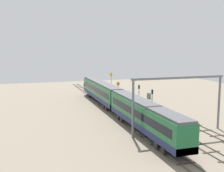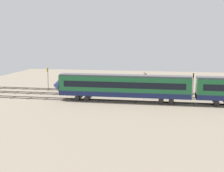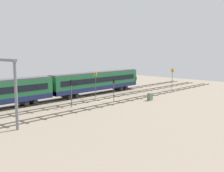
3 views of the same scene
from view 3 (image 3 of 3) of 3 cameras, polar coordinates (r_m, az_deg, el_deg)
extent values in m
plane|color=gray|center=(55.60, -2.37, -2.69)|extent=(91.66, 91.66, 0.00)
cube|color=#59544C|center=(51.76, 2.05, -3.36)|extent=(75.66, 0.07, 0.16)
cube|color=#59544C|center=(52.70, 0.87, -3.16)|extent=(75.66, 0.07, 0.16)
cube|color=#473828|center=(38.87, -21.27, -7.66)|extent=(0.24, 2.40, 0.08)
cube|color=#473828|center=(40.10, -17.65, -7.03)|extent=(0.24, 2.40, 0.08)
cube|color=#473828|center=(41.49, -14.25, -6.42)|extent=(0.24, 2.40, 0.08)
cube|color=#473828|center=(43.01, -11.10, -5.83)|extent=(0.24, 2.40, 0.08)
cube|color=#473828|center=(44.66, -8.18, -5.26)|extent=(0.24, 2.40, 0.08)
cube|color=#473828|center=(46.41, -5.47, -4.73)|extent=(0.24, 2.40, 0.08)
cube|color=#473828|center=(48.27, -2.98, -4.22)|extent=(0.24, 2.40, 0.08)
cube|color=#473828|center=(50.21, -0.67, -3.75)|extent=(0.24, 2.40, 0.08)
cube|color=#473828|center=(52.24, 1.46, -3.31)|extent=(0.24, 2.40, 0.08)
cube|color=#473828|center=(54.33, 3.42, -2.89)|extent=(0.24, 2.40, 0.08)
cube|color=#473828|center=(56.48, 5.24, -2.51)|extent=(0.24, 2.40, 0.08)
cube|color=#473828|center=(58.69, 6.92, -2.15)|extent=(0.24, 2.40, 0.08)
cube|color=#473828|center=(60.95, 8.48, -1.81)|extent=(0.24, 2.40, 0.08)
cube|color=#473828|center=(63.25, 9.92, -1.50)|extent=(0.24, 2.40, 0.08)
cube|color=#473828|center=(65.59, 11.26, -1.21)|extent=(0.24, 2.40, 0.08)
cube|color=#473828|center=(67.96, 12.51, -0.94)|extent=(0.24, 2.40, 0.08)
cube|color=#473828|center=(70.37, 13.67, -0.69)|extent=(0.24, 2.40, 0.08)
cube|color=#473828|center=(72.80, 14.76, -0.45)|extent=(0.24, 2.40, 0.08)
cube|color=#473828|center=(75.26, 15.77, -0.23)|extent=(0.24, 2.40, 0.08)
cube|color=#473828|center=(77.74, 16.72, -0.03)|extent=(0.24, 2.40, 0.08)
cube|color=#473828|center=(80.25, 17.61, 0.17)|extent=(0.24, 2.40, 0.08)
cube|color=#473828|center=(82.77, 18.45, 0.35)|extent=(0.24, 2.40, 0.08)
cube|color=#59544C|center=(55.09, -1.85, -2.70)|extent=(75.66, 0.07, 0.16)
cube|color=#59544C|center=(56.09, -2.89, -2.51)|extent=(75.66, 0.07, 0.16)
cube|color=#473828|center=(44.69, -20.00, -5.64)|extent=(0.24, 2.40, 0.08)
cube|color=#473828|center=(46.03, -16.76, -5.12)|extent=(0.24, 2.40, 0.08)
cube|color=#473828|center=(47.51, -13.73, -4.62)|extent=(0.24, 2.40, 0.08)
cube|color=#473828|center=(49.12, -10.88, -4.14)|extent=(0.24, 2.40, 0.08)
cube|color=#473828|center=(50.85, -8.23, -3.68)|extent=(0.24, 2.40, 0.08)
cube|color=#473828|center=(52.68, -5.76, -3.25)|extent=(0.24, 2.40, 0.08)
cube|color=#473828|center=(54.60, -3.46, -2.84)|extent=(0.24, 2.40, 0.08)
cube|color=#473828|center=(56.61, -1.32, -2.45)|extent=(0.24, 2.40, 0.08)
cube|color=#473828|center=(58.69, 0.67, -2.09)|extent=(0.24, 2.40, 0.08)
cube|color=#473828|center=(60.85, 2.52, -1.75)|extent=(0.24, 2.40, 0.08)
cube|color=#473828|center=(63.06, 4.24, -1.44)|extent=(0.24, 2.40, 0.08)
cube|color=#473828|center=(65.32, 5.84, -1.14)|extent=(0.24, 2.40, 0.08)
cube|color=#473828|center=(67.64, 7.33, -0.86)|extent=(0.24, 2.40, 0.08)
cube|color=#473828|center=(70.00, 8.72, -0.60)|extent=(0.24, 2.40, 0.08)
cube|color=#473828|center=(72.40, 10.02, -0.36)|extent=(0.24, 2.40, 0.08)
cube|color=#473828|center=(74.84, 11.24, -0.13)|extent=(0.24, 2.40, 0.08)
cube|color=#473828|center=(77.31, 12.38, 0.08)|extent=(0.24, 2.40, 0.08)
cube|color=#473828|center=(79.81, 13.45, 0.28)|extent=(0.24, 2.40, 0.08)
cube|color=#473828|center=(82.33, 14.45, 0.46)|extent=(0.24, 2.40, 0.08)
cube|color=#473828|center=(84.88, 15.40, 0.64)|extent=(0.24, 2.40, 0.08)
cube|color=#59544C|center=(58.64, -5.28, -2.09)|extent=(75.66, 0.07, 0.16)
cube|color=#59544C|center=(59.71, -6.20, -1.93)|extent=(75.66, 0.07, 0.16)
cube|color=#473828|center=(50.54, -19.09, -4.10)|extent=(0.24, 2.40, 0.08)
cube|color=#473828|center=(52.19, -15.75, -3.60)|extent=(0.24, 2.40, 0.08)
cube|color=#473828|center=(54.00, -12.63, -3.13)|extent=(0.24, 2.40, 0.08)
cube|color=#473828|center=(55.97, -9.72, -2.68)|extent=(0.24, 2.40, 0.08)
cube|color=#473828|center=(58.08, -7.02, -2.25)|extent=(0.24, 2.40, 0.08)
cube|color=#473828|center=(60.31, -4.52, -1.85)|extent=(0.24, 2.40, 0.08)
cube|color=#473828|center=(62.65, -2.20, -1.48)|extent=(0.24, 2.40, 0.08)
cube|color=#473828|center=(65.08, -0.04, -1.13)|extent=(0.24, 2.40, 0.08)
cube|color=#473828|center=(67.61, 1.95, -0.81)|extent=(0.24, 2.40, 0.08)
cube|color=#473828|center=(70.21, 3.79, -0.51)|extent=(0.24, 2.40, 0.08)
cube|color=#473828|center=(72.88, 5.51, -0.23)|extent=(0.24, 2.40, 0.08)
cube|color=#473828|center=(75.61, 7.10, 0.03)|extent=(0.24, 2.40, 0.08)
cube|color=#473828|center=(78.40, 8.57, 0.27)|extent=(0.24, 2.40, 0.08)
cube|color=#473828|center=(81.24, 9.95, 0.50)|extent=(0.24, 2.40, 0.08)
cube|color=#473828|center=(84.12, 11.23, 0.71)|extent=(0.24, 2.40, 0.08)
cube|color=#473828|center=(87.05, 12.43, 0.90)|extent=(0.24, 2.40, 0.08)
cube|color=#1E6638|center=(61.39, -3.04, 0.98)|extent=(24.00, 2.90, 3.60)
cube|color=navy|center=(61.56, -3.03, -0.26)|extent=(24.00, 2.94, 0.90)
cube|color=#4C4C51|center=(61.20, -3.05, 2.80)|extent=(24.00, 2.50, 0.30)
cube|color=black|center=(60.31, -2.08, 1.28)|extent=(22.00, 0.04, 1.10)
cube|color=black|center=(62.40, -3.97, 1.48)|extent=(22.00, 0.04, 1.10)
cylinder|color=black|center=(56.16, -9.35, -2.05)|extent=(0.90, 2.70, 0.90)
cylinder|color=black|center=(57.26, -7.92, -1.83)|extent=(0.90, 2.70, 0.90)
cylinder|color=black|center=(66.52, 1.18, -0.45)|extent=(0.90, 2.70, 0.90)
cylinder|color=black|center=(67.86, 2.20, -0.29)|extent=(0.90, 2.70, 0.90)
cylinder|color=black|center=(51.06, -17.77, -3.27)|extent=(0.90, 2.70, 0.90)
cylinder|color=black|center=(51.94, -16.04, -3.03)|extent=(0.90, 2.70, 0.90)
cone|color=navy|center=(70.84, 4.44, 1.71)|extent=(1.60, 3.24, 3.24)
cylinder|color=slate|center=(35.88, -19.07, -2.01)|extent=(0.36, 0.36, 8.38)
cylinder|color=#4C4C51|center=(56.84, -3.38, 0.19)|extent=(0.12, 0.12, 5.20)
cylinder|color=yellow|center=(56.62, -3.37, 2.43)|extent=(0.05, 0.83, 0.83)
cube|color=black|center=(56.64, -3.35, 2.43)|extent=(0.02, 0.37, 0.12)
cylinder|color=#4C4C51|center=(70.45, 12.23, 1.43)|extent=(0.12, 0.12, 5.13)
cylinder|color=yellow|center=(70.29, 12.30, 3.17)|extent=(0.05, 0.95, 0.95)
cube|color=black|center=(70.32, 12.31, 3.17)|extent=(0.02, 0.43, 0.12)
cylinder|color=#4C4C51|center=(47.90, -8.30, -2.10)|extent=(0.14, 0.14, 3.83)
cube|color=black|center=(47.56, -8.36, 0.71)|extent=(0.20, 0.32, 0.90)
sphere|color=yellow|center=(47.60, -8.26, 0.96)|extent=(0.20, 0.20, 0.20)
sphere|color=#262626|center=(47.65, -8.25, 0.48)|extent=(0.20, 0.20, 0.20)
cylinder|color=#4C4C51|center=(53.43, 0.36, -1.22)|extent=(0.14, 0.14, 3.45)
cube|color=black|center=(53.14, 0.36, 1.09)|extent=(0.20, 0.32, 0.90)
sphere|color=red|center=(53.20, 0.44, 1.32)|extent=(0.20, 0.20, 0.20)
sphere|color=#262626|center=(53.24, 0.44, 0.89)|extent=(0.20, 0.20, 0.20)
cube|color=#597259|center=(54.47, 7.81, -2.20)|extent=(1.07, 0.63, 1.44)
cube|color=#333333|center=(54.87, 8.14, -1.90)|extent=(0.02, 0.44, 0.24)
camera|label=1|loc=(64.90, -66.56, 6.11)|focal=45.71mm
camera|label=2|loc=(104.10, -27.69, 7.80)|focal=48.61mm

